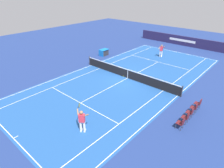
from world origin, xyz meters
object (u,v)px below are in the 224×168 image
(tennis_player_near, at_px, (82,120))
(tennis_player_far, at_px, (161,50))
(tennis_net, at_px, (128,74))
(spectator_chair_0, at_px, (199,103))
(spectator_chair_3, at_px, (186,117))
(spectator_chair_4, at_px, (181,123))
(spectator_chair_1, at_px, (195,107))
(equipment_cart_tarped, at_px, (104,52))
(spectator_chair_2, at_px, (191,112))
(tennis_ball, at_px, (124,76))

(tennis_player_near, relative_size, tennis_player_far, 1.00)
(tennis_net, bearing_deg, tennis_player_far, -174.75)
(spectator_chair_0, bearing_deg, spectator_chair_3, 0.00)
(spectator_chair_4, bearing_deg, tennis_player_far, -146.43)
(spectator_chair_1, height_order, spectator_chair_3, same)
(tennis_player_near, xyz_separation_m, spectator_chair_0, (-7.67, 4.74, -0.41))
(tennis_net, distance_m, tennis_player_far, 8.48)
(equipment_cart_tarped, bearing_deg, tennis_player_far, 127.15)
(tennis_player_far, height_order, spectator_chair_0, tennis_player_far)
(spectator_chair_3, relative_size, equipment_cart_tarped, 0.70)
(spectator_chair_4, height_order, equipment_cart_tarped, spectator_chair_4)
(tennis_player_near, relative_size, spectator_chair_2, 1.93)
(tennis_player_near, relative_size, spectator_chair_4, 1.93)
(spectator_chair_0, bearing_deg, equipment_cart_tarped, -107.66)
(tennis_ball, distance_m, spectator_chair_4, 9.03)
(spectator_chair_2, bearing_deg, tennis_ball, -107.00)
(tennis_ball, height_order, spectator_chair_2, spectator_chair_2)
(tennis_player_far, distance_m, spectator_chair_0, 12.48)
(spectator_chair_0, xyz_separation_m, spectator_chair_2, (1.60, 0.00, 0.00))
(tennis_net, xyz_separation_m, spectator_chair_3, (3.28, 7.52, 0.03))
(spectator_chair_1, distance_m, spectator_chair_3, 1.60)
(spectator_chair_0, relative_size, spectator_chair_1, 1.00)
(tennis_player_far, distance_m, equipment_cart_tarped, 7.79)
(tennis_player_near, distance_m, spectator_chair_4, 6.53)
(tennis_net, xyz_separation_m, spectator_chair_0, (0.88, 7.52, 0.03))
(spectator_chair_1, relative_size, spectator_chair_2, 1.00)
(tennis_player_near, bearing_deg, spectator_chair_0, 148.31)
(spectator_chair_1, distance_m, equipment_cart_tarped, 15.47)
(spectator_chair_2, relative_size, spectator_chair_3, 1.00)
(tennis_ball, relative_size, spectator_chair_4, 0.08)
(spectator_chair_4, bearing_deg, equipment_cart_tarped, -118.32)
(tennis_net, distance_m, spectator_chair_3, 8.21)
(spectator_chair_1, bearing_deg, tennis_ball, -101.67)
(spectator_chair_0, bearing_deg, tennis_net, -96.65)
(equipment_cart_tarped, bearing_deg, spectator_chair_0, 72.34)
(tennis_player_near, height_order, spectator_chair_3, tennis_player_near)
(spectator_chair_4, distance_m, equipment_cart_tarped, 16.47)
(spectator_chair_1, bearing_deg, equipment_cart_tarped, -110.48)
(tennis_player_far, relative_size, spectator_chair_2, 1.93)
(tennis_player_far, relative_size, spectator_chair_4, 1.93)
(tennis_ball, xyz_separation_m, spectator_chair_4, (4.06, 8.05, 0.49))
(spectator_chair_0, bearing_deg, tennis_player_far, -138.28)
(tennis_ball, bearing_deg, tennis_player_far, -178.29)
(tennis_player_near, distance_m, spectator_chair_1, 8.36)
(spectator_chair_3, height_order, spectator_chair_4, same)
(tennis_net, relative_size, spectator_chair_2, 13.30)
(tennis_net, xyz_separation_m, tennis_player_near, (8.55, 2.79, 0.44))
(tennis_ball, bearing_deg, spectator_chair_4, 63.23)
(tennis_net, relative_size, spectator_chair_0, 13.30)
(tennis_ball, xyz_separation_m, equipment_cart_tarped, (-3.75, -6.45, 0.40))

